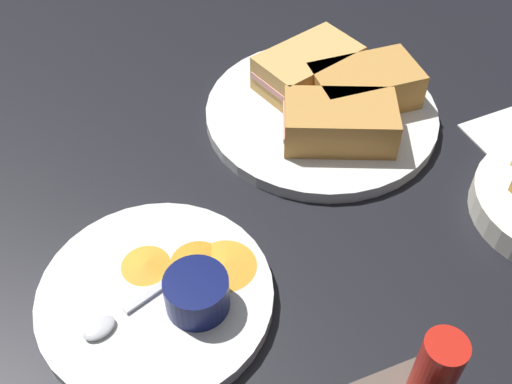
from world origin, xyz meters
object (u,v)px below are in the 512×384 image
object	(u,v)px
spoon_by_dark_ramekin	(308,100)
sandwich_half_extra	(308,68)
ramekin_light_gravy	(197,292)
plate_sandwich_main	(321,114)
sandwich_half_far	(365,86)
plate_chips_companion	(156,296)
spoon_by_gravy_ramekin	(111,320)
sandwich_half_near	(340,122)
ramekin_dark_sauce	(313,65)

from	to	relation	value
spoon_by_dark_ramekin	sandwich_half_extra	bearing A→B (deg)	-113.69
spoon_by_dark_ramekin	ramekin_light_gravy	bearing A→B (deg)	46.22
plate_sandwich_main	sandwich_half_extra	size ratio (longest dim) A/B	1.99
sandwich_half_far	sandwich_half_extra	distance (cm)	7.85
ramekin_light_gravy	plate_sandwich_main	bearing A→B (deg)	-137.52
plate_chips_companion	spoon_by_dark_ramekin	bearing A→B (deg)	-141.58
spoon_by_gravy_ramekin	plate_chips_companion	bearing A→B (deg)	-159.84
sandwich_half_near	plate_chips_companion	bearing A→B (deg)	26.37
spoon_by_dark_ramekin	plate_chips_companion	bearing A→B (deg)	38.42
sandwich_half_near	ramekin_light_gravy	xyz separation A→B (cm)	(22.94, 15.95, -0.36)
sandwich_half_near	ramekin_dark_sauce	xyz separation A→B (cm)	(-2.15, -11.89, -0.41)
ramekin_light_gravy	sandwich_half_far	bearing A→B (deg)	-144.13
sandwich_half_extra	ramekin_dark_sauce	size ratio (longest dim) A/B	2.30
sandwich_half_far	spoon_by_dark_ramekin	world-z (taller)	sandwich_half_far
ramekin_dark_sauce	spoon_by_dark_ramekin	size ratio (longest dim) A/B	0.69
sandwich_half_far	spoon_by_dark_ramekin	distance (cm)	7.32
sandwich_half_far	sandwich_half_near	bearing A→B (deg)	39.63
ramekin_light_gravy	sandwich_half_near	bearing A→B (deg)	-145.19
sandwich_half_far	spoon_by_gravy_ramekin	bearing A→B (deg)	28.11
ramekin_light_gravy	sandwich_half_extra	bearing A→B (deg)	-131.60
ramekin_light_gravy	spoon_by_gravy_ramekin	world-z (taller)	ramekin_light_gravy
plate_chips_companion	spoon_by_gravy_ramekin	size ratio (longest dim) A/B	2.35
plate_chips_companion	sandwich_half_far	bearing A→B (deg)	-150.85
plate_sandwich_main	ramekin_light_gravy	distance (cm)	31.93
plate_sandwich_main	sandwich_half_near	distance (cm)	6.41
sandwich_half_near	spoon_by_dark_ramekin	bearing A→B (deg)	-85.61
sandwich_half_near	spoon_by_dark_ramekin	world-z (taller)	sandwich_half_near
plate_sandwich_main	ramekin_dark_sauce	distance (cm)	7.14
sandwich_half_near	spoon_by_gravy_ramekin	size ratio (longest dim) A/B	1.53
plate_sandwich_main	ramekin_light_gravy	world-z (taller)	ramekin_light_gravy
sandwich_half_extra	plate_chips_companion	size ratio (longest dim) A/B	0.64
sandwich_half_far	plate_sandwich_main	bearing A→B (deg)	-5.37
ramekin_dark_sauce	plate_chips_companion	world-z (taller)	ramekin_dark_sauce
sandwich_half_near	sandwich_half_far	xyz separation A→B (cm)	(-6.05, -5.01, 0.00)
sandwich_half_near	ramekin_dark_sauce	world-z (taller)	sandwich_half_near
plate_sandwich_main	spoon_by_dark_ramekin	distance (cm)	2.45
plate_sandwich_main	sandwich_half_near	bearing A→B (deg)	84.63
sandwich_half_far	ramekin_dark_sauce	bearing A→B (deg)	-60.51
plate_sandwich_main	spoon_by_dark_ramekin	bearing A→B (deg)	-59.82
plate_chips_companion	ramekin_light_gravy	xyz separation A→B (cm)	(-3.44, 2.87, 2.84)
ramekin_light_gravy	spoon_by_gravy_ramekin	distance (cm)	8.29
sandwich_half_extra	spoon_by_dark_ramekin	size ratio (longest dim) A/B	1.60
ramekin_dark_sauce	ramekin_light_gravy	bearing A→B (deg)	47.98
ramekin_dark_sauce	spoon_by_gravy_ramekin	world-z (taller)	ramekin_dark_sauce
sandwich_half_near	sandwich_half_far	world-z (taller)	same
plate_sandwich_main	ramekin_light_gravy	size ratio (longest dim) A/B	4.79
plate_chips_companion	spoon_by_gravy_ramekin	world-z (taller)	spoon_by_gravy_ramekin
plate_sandwich_main	spoon_by_dark_ramekin	size ratio (longest dim) A/B	3.17
ramekin_dark_sauce	plate_chips_companion	bearing A→B (deg)	41.19
sandwich_half_extra	ramekin_dark_sauce	world-z (taller)	sandwich_half_extra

